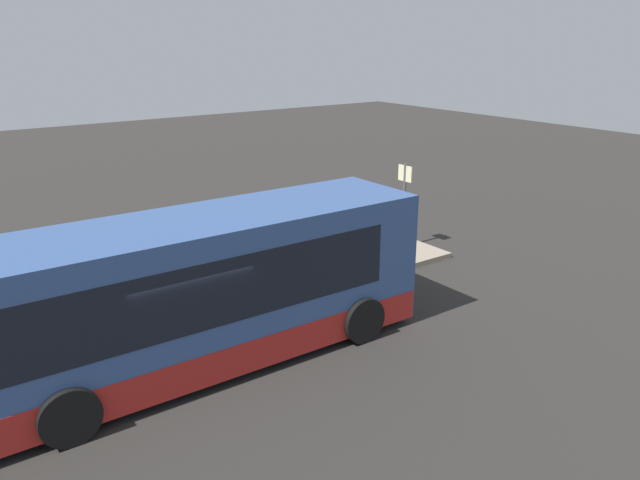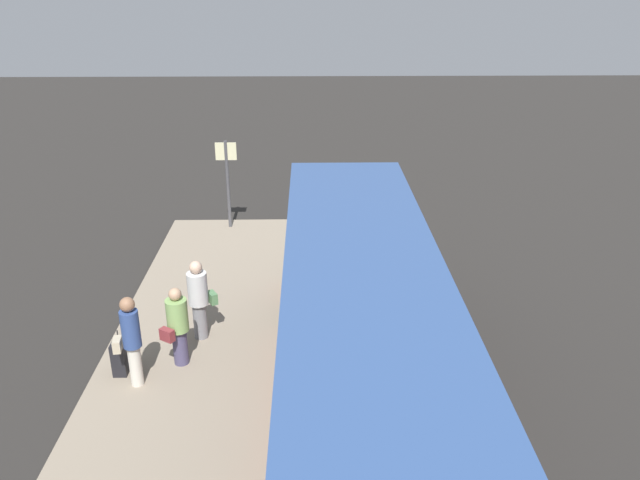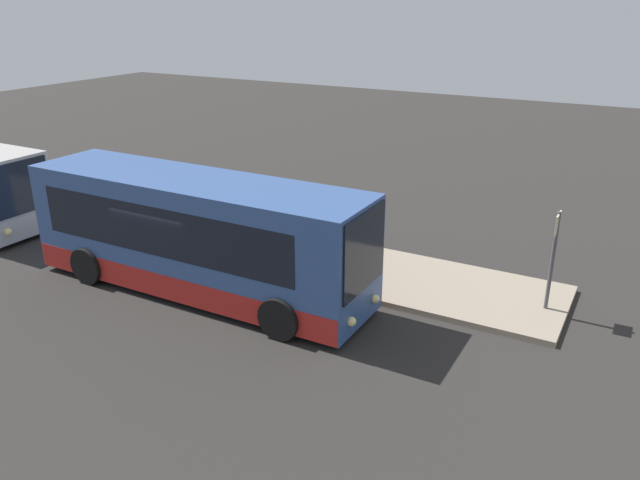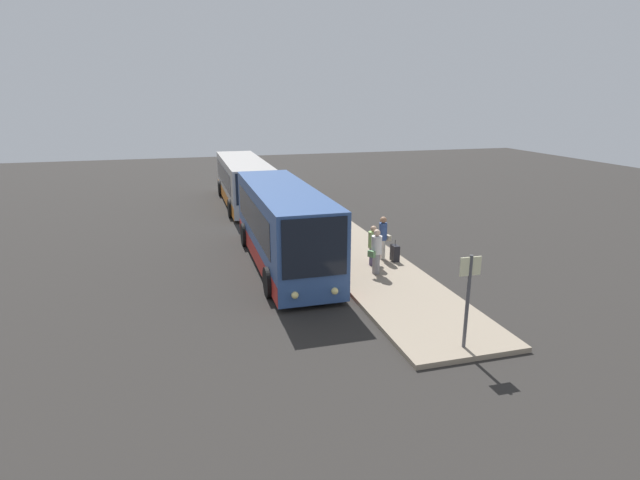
# 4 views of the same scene
# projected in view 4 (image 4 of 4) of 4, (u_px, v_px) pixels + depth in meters

# --- Properties ---
(ground) EXTENTS (80.00, 80.00, 0.00)m
(ground) POSITION_uv_depth(u_px,v_px,m) (279.00, 259.00, 21.65)
(ground) COLOR #2B2826
(platform) EXTENTS (20.00, 3.50, 0.16)m
(platform) POSITION_uv_depth(u_px,v_px,m) (352.00, 251.00, 22.50)
(platform) COLOR gray
(platform) RESTS_ON ground
(bus_lead) EXTENTS (10.17, 2.74, 3.25)m
(bus_lead) POSITION_uv_depth(u_px,v_px,m) (283.00, 226.00, 20.65)
(bus_lead) COLOR #33518C
(bus_lead) RESTS_ON ground
(bus_second) EXTENTS (10.88, 2.82, 2.91)m
(bus_second) POSITION_uv_depth(u_px,v_px,m) (244.00, 182.00, 32.46)
(bus_second) COLOR #B2ADA8
(bus_second) RESTS_ON ground
(passenger_boarding) EXTENTS (0.59, 0.67, 1.76)m
(passenger_boarding) POSITION_uv_depth(u_px,v_px,m) (376.00, 250.00, 19.19)
(passenger_boarding) COLOR gray
(passenger_boarding) RESTS_ON platform
(passenger_waiting) EXTENTS (0.37, 0.54, 1.83)m
(passenger_waiting) POSITION_uv_depth(u_px,v_px,m) (383.00, 236.00, 20.94)
(passenger_waiting) COLOR silver
(passenger_waiting) RESTS_ON platform
(passenger_with_bags) EXTENTS (0.68, 0.60, 1.65)m
(passenger_with_bags) POSITION_uv_depth(u_px,v_px,m) (373.00, 244.00, 20.18)
(passenger_with_bags) COLOR #4C476B
(passenger_with_bags) RESTS_ON platform
(suitcase) EXTENTS (0.44, 0.26, 0.92)m
(suitcase) POSITION_uv_depth(u_px,v_px,m) (395.00, 253.00, 20.84)
(suitcase) COLOR black
(suitcase) RESTS_ON platform
(sign_post) EXTENTS (0.10, 0.61, 2.65)m
(sign_post) POSITION_uv_depth(u_px,v_px,m) (468.00, 291.00, 13.27)
(sign_post) COLOR #4C4C51
(sign_post) RESTS_ON platform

